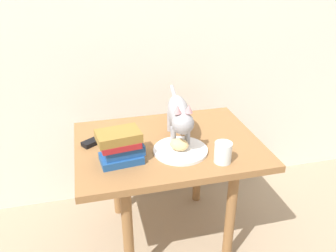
% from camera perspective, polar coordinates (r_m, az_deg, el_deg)
% --- Properties ---
extents(ground_plane, '(6.00, 6.00, 0.00)m').
position_cam_1_polar(ground_plane, '(1.84, 0.00, -17.24)').
color(ground_plane, gray).
extents(side_table, '(0.81, 0.60, 0.53)m').
position_cam_1_polar(side_table, '(1.56, 0.00, -4.97)').
color(side_table, olive).
rests_on(side_table, ground).
extents(plate, '(0.23, 0.23, 0.01)m').
position_cam_1_polar(plate, '(1.45, 2.08, -4.05)').
color(plate, white).
rests_on(plate, side_table).
extents(bread_roll, '(0.10, 0.09, 0.05)m').
position_cam_1_polar(bread_roll, '(1.42, 1.88, -3.10)').
color(bread_roll, '#E0BC7A').
rests_on(bread_roll, plate).
extents(cat, '(0.13, 0.48, 0.23)m').
position_cam_1_polar(cat, '(1.47, 1.85, 2.00)').
color(cat, '#99999E').
rests_on(cat, side_table).
extents(book_stack, '(0.19, 0.15, 0.13)m').
position_cam_1_polar(book_stack, '(1.37, -7.88, -3.30)').
color(book_stack, '#1E4C8C').
rests_on(book_stack, side_table).
extents(candle_jar, '(0.07, 0.07, 0.08)m').
position_cam_1_polar(candle_jar, '(1.38, 9.10, -4.53)').
color(candle_jar, silver).
rests_on(candle_jar, side_table).
extents(tv_remote, '(0.15, 0.12, 0.02)m').
position_cam_1_polar(tv_remote, '(1.55, -11.55, -2.25)').
color(tv_remote, black).
rests_on(tv_remote, side_table).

